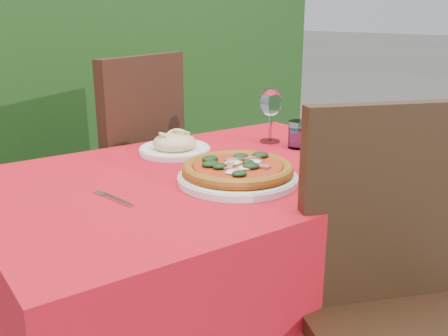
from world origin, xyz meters
TOP-DOWN VIEW (x-y plane):
  - hedge at (0.00, 1.55)m, footprint 3.20×0.55m
  - dining_table at (0.00, 0.00)m, footprint 1.26×0.86m
  - chair_near at (0.16, -0.58)m, footprint 0.59×0.59m
  - chair_far at (0.04, 0.67)m, footprint 0.62×0.62m
  - pizza_plate at (0.01, -0.12)m, footprint 0.39×0.39m
  - pasta_plate at (0.02, 0.24)m, footprint 0.23×0.23m
  - water_glass at (0.40, 0.05)m, footprint 0.07×0.07m
  - wine_glass at (0.38, 0.17)m, footprint 0.08×0.08m
  - fork at (-0.32, -0.07)m, footprint 0.05×0.17m

SIDE VIEW (x-z plane):
  - chair_near at x=0.16m, z-range 0.07..1.07m
  - dining_table at x=0.00m, z-range 0.22..0.97m
  - chair_far at x=0.04m, z-range 0.08..1.12m
  - fork at x=-0.32m, z-range 0.75..0.75m
  - pasta_plate at x=0.02m, z-range 0.74..0.81m
  - pizza_plate at x=0.01m, z-range 0.75..0.81m
  - water_glass at x=0.40m, z-range 0.74..0.84m
  - wine_glass at x=0.38m, z-range 0.79..0.98m
  - hedge at x=0.00m, z-range 0.03..1.81m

